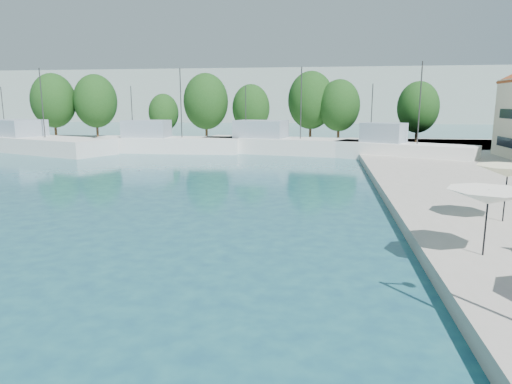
% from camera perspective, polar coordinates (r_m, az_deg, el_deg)
% --- Properties ---
extents(quay_far, '(90.00, 16.00, 0.60)m').
position_cam_1_polar(quay_far, '(63.82, -0.85, 6.10)').
color(quay_far, '#9C988D').
rests_on(quay_far, ground).
extents(hill_west, '(180.00, 40.00, 16.00)m').
position_cam_1_polar(hill_west, '(159.08, -3.26, 11.81)').
color(hill_west, '#93A097').
rests_on(hill_west, ground).
extents(hill_east, '(140.00, 40.00, 12.00)m').
position_cam_1_polar(hill_east, '(179.71, 21.00, 10.38)').
color(hill_east, '#93A097').
rests_on(hill_east, ground).
extents(trawler_01, '(23.11, 13.69, 10.20)m').
position_cam_1_polar(trawler_01, '(62.42, -26.33, 5.56)').
color(trawler_01, silver).
rests_on(trawler_01, ground).
extents(trawler_02, '(17.41, 5.02, 10.20)m').
position_cam_1_polar(trawler_02, '(56.09, -11.37, 5.99)').
color(trawler_02, silver).
rests_on(trawler_02, ground).
extents(trawler_03, '(19.89, 8.69, 10.20)m').
position_cam_1_polar(trawler_03, '(53.85, 3.03, 5.99)').
color(trawler_03, silver).
rests_on(trawler_03, ground).
extents(trawler_04, '(14.14, 9.65, 10.20)m').
position_cam_1_polar(trawler_04, '(49.14, 17.46, 5.02)').
color(trawler_04, white).
rests_on(trawler_04, ground).
extents(tree_01, '(6.53, 6.53, 9.67)m').
position_cam_1_polar(tree_01, '(76.73, -24.01, 10.39)').
color(tree_01, '#3F2B19').
rests_on(tree_01, quay_far).
extents(tree_02, '(6.45, 6.45, 9.54)m').
position_cam_1_polar(tree_02, '(74.92, -19.43, 10.66)').
color(tree_02, '#3F2B19').
rests_on(tree_02, quay_far).
extents(tree_03, '(4.47, 4.47, 6.61)m').
position_cam_1_polar(tree_03, '(70.86, -11.48, 9.70)').
color(tree_03, '#3F2B19').
rests_on(tree_03, quay_far).
extents(tree_04, '(6.36, 6.36, 9.42)m').
position_cam_1_polar(tree_04, '(66.76, -6.28, 11.18)').
color(tree_04, '#3F2B19').
rests_on(tree_04, quay_far).
extents(tree_05, '(5.30, 5.30, 7.84)m').
position_cam_1_polar(tree_05, '(65.30, -0.62, 10.45)').
color(tree_05, '#3F2B19').
rests_on(tree_05, quay_far).
extents(tree_06, '(6.56, 6.56, 9.71)m').
position_cam_1_polar(tree_06, '(66.84, 6.88, 11.31)').
color(tree_06, '#3F2B19').
rests_on(tree_06, quay_far).
extents(tree_07, '(5.72, 5.72, 8.47)m').
position_cam_1_polar(tree_07, '(65.37, 10.36, 10.59)').
color(tree_07, '#3F2B19').
rests_on(tree_07, quay_far).
extents(tree_08, '(5.46, 5.46, 8.09)m').
position_cam_1_polar(tree_08, '(65.48, 19.60, 9.95)').
color(tree_08, '#3F2B19').
rests_on(tree_08, quay_far).
extents(umbrella_white, '(2.76, 2.76, 2.32)m').
position_cam_1_polar(umbrella_white, '(17.34, 27.05, -0.55)').
color(umbrella_white, black).
rests_on(umbrella_white, quay_right).
extents(umbrella_cream, '(2.68, 2.68, 2.51)m').
position_cam_1_polar(umbrella_cream, '(22.81, 28.96, 2.28)').
color(umbrella_cream, black).
rests_on(umbrella_cream, quay_right).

